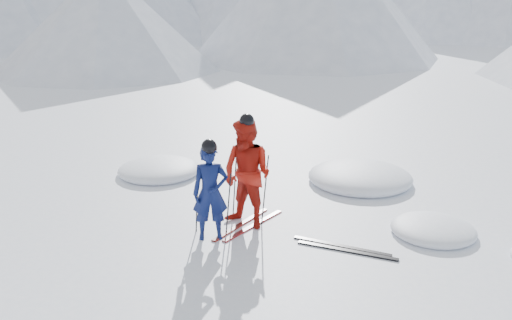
# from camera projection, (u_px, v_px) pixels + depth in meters

# --- Properties ---
(ground) EXTENTS (160.00, 160.00, 0.00)m
(ground) POSITION_uv_depth(u_px,v_px,m) (360.00, 234.00, 9.67)
(ground) COLOR white
(ground) RESTS_ON ground
(skier_blue) EXTENTS (0.72, 0.59, 1.69)m
(skier_blue) POSITION_uv_depth(u_px,v_px,m) (210.00, 193.00, 9.28)
(skier_blue) COLOR #0C1649
(skier_blue) RESTS_ON ground
(skier_red) EXTENTS (1.19, 1.08, 2.01)m
(skier_red) POSITION_uv_depth(u_px,v_px,m) (247.00, 174.00, 9.73)
(skier_red) COLOR #AA180D
(skier_red) RESTS_ON ground
(pole_blue_left) EXTENTS (0.11, 0.08, 1.12)m
(pole_blue_left) POSITION_uv_depth(u_px,v_px,m) (197.00, 203.00, 9.57)
(pole_blue_left) COLOR black
(pole_blue_left) RESTS_ON ground
(pole_blue_right) EXTENTS (0.11, 0.07, 1.13)m
(pole_blue_right) POSITION_uv_depth(u_px,v_px,m) (228.00, 204.00, 9.55)
(pole_blue_right) COLOR black
(pole_blue_right) RESTS_ON ground
(pole_red_left) EXTENTS (0.13, 0.10, 1.34)m
(pole_red_left) POSITION_uv_depth(u_px,v_px,m) (235.00, 186.00, 10.12)
(pole_red_left) COLOR black
(pole_red_left) RESTS_ON ground
(pole_red_right) EXTENTS (0.13, 0.09, 1.34)m
(pole_red_right) POSITION_uv_depth(u_px,v_px,m) (265.00, 190.00, 9.90)
(pole_red_right) COLOR black
(pole_red_right) RESTS_ON ground
(ski_worn_left) EXTENTS (0.68, 1.62, 0.03)m
(ski_worn_left) POSITION_uv_depth(u_px,v_px,m) (241.00, 224.00, 10.05)
(ski_worn_left) COLOR black
(ski_worn_left) RESTS_ON ground
(ski_worn_right) EXTENTS (0.79, 1.58, 0.03)m
(ski_worn_right) POSITION_uv_depth(u_px,v_px,m) (254.00, 225.00, 10.00)
(ski_worn_right) COLOR black
(ski_worn_right) RESTS_ON ground
(ski_loose_a) EXTENTS (1.68, 0.45, 0.03)m
(ski_loose_a) POSITION_uv_depth(u_px,v_px,m) (341.00, 246.00, 9.18)
(ski_loose_a) COLOR black
(ski_loose_a) RESTS_ON ground
(ski_loose_b) EXTENTS (1.69, 0.40, 0.03)m
(ski_loose_b) POSITION_uv_depth(u_px,v_px,m) (347.00, 251.00, 9.02)
(ski_loose_b) COLOR black
(ski_loose_b) RESTS_ON ground
(snow_lumps) EXTENTS (9.40, 5.04, 0.52)m
(snow_lumps) POSITION_uv_depth(u_px,v_px,m) (315.00, 189.00, 11.87)
(snow_lumps) COLOR white
(snow_lumps) RESTS_ON ground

